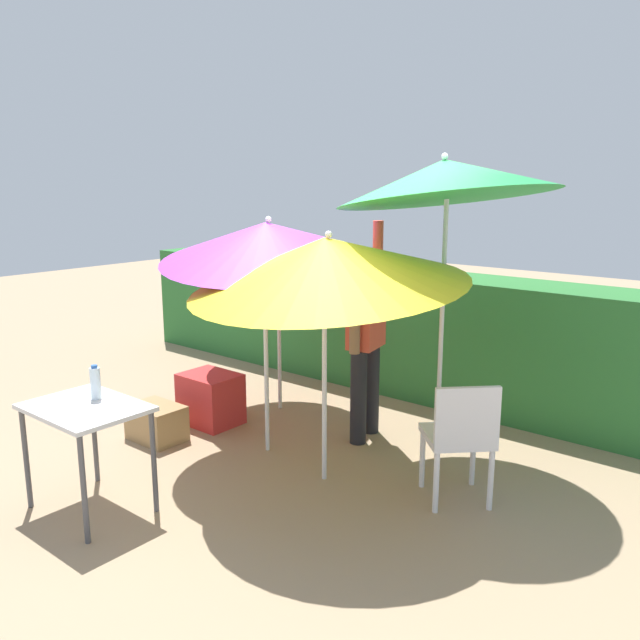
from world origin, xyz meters
The scene contains 12 objects.
ground_plane centered at (0.00, 0.00, 0.00)m, with size 24.00×24.00×0.00m, color #9E8466.
hedge_row centered at (0.00, 2.09, 0.64)m, with size 8.00×0.70×1.28m, color #2D7033.
umbrella_rainbow centered at (0.43, -0.15, 1.65)m, with size 2.01×2.03×1.95m.
umbrella_orange centered at (-0.92, 0.76, 1.54)m, with size 1.49×1.46×1.88m.
umbrella_yellow centered at (0.89, 0.68, 2.22)m, with size 1.69×1.66×2.50m.
umbrella_navy centered at (-0.27, -0.03, 1.75)m, with size 1.72×1.71×2.05m.
person_vendor centered at (0.18, 0.70, 0.93)m, with size 0.29×0.56×1.88m.
chair_plastic centered at (1.37, 0.15, 0.51)m, with size 0.62×0.62×0.89m.
cooler_box centered at (-1.13, 0.08, 0.24)m, with size 0.52×0.41×0.47m, color red.
crate_cardboard centered at (-1.19, -0.49, 0.16)m, with size 0.48×0.34×0.31m, color #9E7A4C.
folding_table centered at (-0.53, -1.52, 0.66)m, with size 0.80×0.60×0.75m.
bottle_water centered at (-0.59, -1.40, 0.86)m, with size 0.07×0.07×0.24m.
Camera 1 is at (3.28, -3.70, 2.22)m, focal length 36.45 mm.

